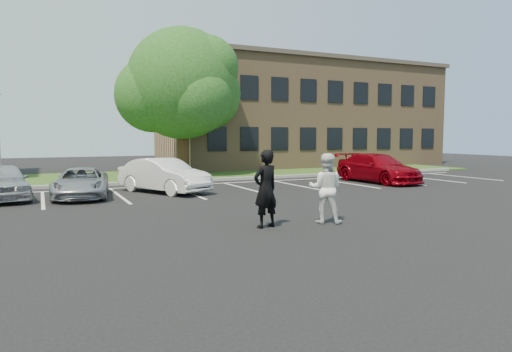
{
  "coord_description": "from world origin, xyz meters",
  "views": [
    {
      "loc": [
        -5.64,
        -10.87,
        2.41
      ],
      "look_at": [
        0.0,
        1.0,
        1.25
      ],
      "focal_mm": 32.0,
      "sensor_mm": 36.0,
      "label": 1
    }
  ],
  "objects_px": {
    "man_black_suit": "(266,189)",
    "car_red_compact": "(378,168)",
    "car_silver_west": "(3,182)",
    "tree": "(183,87)",
    "office_building": "(300,115)",
    "man_white_shirt": "(326,188)",
    "car_white_sedan": "(164,176)",
    "car_silver_minivan": "(81,183)"
  },
  "relations": [
    {
      "from": "man_white_shirt",
      "to": "car_silver_minivan",
      "type": "bearing_deg",
      "value": -19.31
    },
    {
      "from": "man_white_shirt",
      "to": "car_white_sedan",
      "type": "bearing_deg",
      "value": -38.03
    },
    {
      "from": "office_building",
      "to": "man_white_shirt",
      "type": "bearing_deg",
      "value": -119.24
    },
    {
      "from": "car_red_compact",
      "to": "man_white_shirt",
      "type": "bearing_deg",
      "value": -139.1
    },
    {
      "from": "tree",
      "to": "car_red_compact",
      "type": "xyz_separation_m",
      "value": [
        7.88,
        -8.29,
        -4.61
      ]
    },
    {
      "from": "car_silver_west",
      "to": "car_white_sedan",
      "type": "relative_size",
      "value": 0.92
    },
    {
      "from": "car_silver_minivan",
      "to": "car_silver_west",
      "type": "bearing_deg",
      "value": 176.99
    },
    {
      "from": "office_building",
      "to": "man_black_suit",
      "type": "height_order",
      "value": "office_building"
    },
    {
      "from": "car_silver_minivan",
      "to": "tree",
      "type": "bearing_deg",
      "value": 59.52
    },
    {
      "from": "man_white_shirt",
      "to": "car_red_compact",
      "type": "xyz_separation_m",
      "value": [
        8.71,
        8.09,
        -0.23
      ]
    },
    {
      "from": "office_building",
      "to": "tree",
      "type": "distance_m",
      "value": 13.23
    },
    {
      "from": "car_silver_minivan",
      "to": "car_red_compact",
      "type": "relative_size",
      "value": 0.82
    },
    {
      "from": "office_building",
      "to": "car_white_sedan",
      "type": "relative_size",
      "value": 5.08
    },
    {
      "from": "man_black_suit",
      "to": "car_silver_minivan",
      "type": "height_order",
      "value": "man_black_suit"
    },
    {
      "from": "man_white_shirt",
      "to": "car_silver_west",
      "type": "xyz_separation_m",
      "value": [
        -8.39,
        8.97,
        -0.28
      ]
    },
    {
      "from": "office_building",
      "to": "car_white_sedan",
      "type": "distance_m",
      "value": 20.58
    },
    {
      "from": "office_building",
      "to": "car_silver_west",
      "type": "xyz_separation_m",
      "value": [
        -20.93,
        -13.43,
        -3.47
      ]
    },
    {
      "from": "man_black_suit",
      "to": "car_white_sedan",
      "type": "relative_size",
      "value": 0.47
    },
    {
      "from": "office_building",
      "to": "man_white_shirt",
      "type": "xyz_separation_m",
      "value": [
        -12.55,
        -22.41,
        -3.19
      ]
    },
    {
      "from": "tree",
      "to": "car_silver_west",
      "type": "xyz_separation_m",
      "value": [
        -9.21,
        -7.41,
        -4.66
      ]
    },
    {
      "from": "tree",
      "to": "man_white_shirt",
      "type": "bearing_deg",
      "value": -92.89
    },
    {
      "from": "office_building",
      "to": "man_black_suit",
      "type": "relative_size",
      "value": 10.9
    },
    {
      "from": "man_black_suit",
      "to": "man_white_shirt",
      "type": "distance_m",
      "value": 1.79
    },
    {
      "from": "car_silver_minivan",
      "to": "car_white_sedan",
      "type": "distance_m",
      "value": 3.33
    },
    {
      "from": "car_silver_west",
      "to": "car_silver_minivan",
      "type": "xyz_separation_m",
      "value": [
        2.71,
        -0.56,
        -0.11
      ]
    },
    {
      "from": "car_silver_minivan",
      "to": "car_white_sedan",
      "type": "relative_size",
      "value": 0.95
    },
    {
      "from": "car_silver_west",
      "to": "car_red_compact",
      "type": "xyz_separation_m",
      "value": [
        17.1,
        -0.88,
        0.05
      ]
    },
    {
      "from": "tree",
      "to": "car_silver_west",
      "type": "height_order",
      "value": "tree"
    },
    {
      "from": "car_silver_west",
      "to": "tree",
      "type": "bearing_deg",
      "value": 30.31
    },
    {
      "from": "car_white_sedan",
      "to": "car_red_compact",
      "type": "xyz_separation_m",
      "value": [
        11.07,
        -0.55,
        0.01
      ]
    },
    {
      "from": "man_white_shirt",
      "to": "car_red_compact",
      "type": "relative_size",
      "value": 0.38
    },
    {
      "from": "man_white_shirt",
      "to": "car_white_sedan",
      "type": "distance_m",
      "value": 8.96
    },
    {
      "from": "office_building",
      "to": "car_red_compact",
      "type": "distance_m",
      "value": 15.21
    },
    {
      "from": "man_white_shirt",
      "to": "car_red_compact",
      "type": "height_order",
      "value": "man_white_shirt"
    },
    {
      "from": "office_building",
      "to": "man_black_suit",
      "type": "distance_m",
      "value": 26.66
    },
    {
      "from": "tree",
      "to": "man_black_suit",
      "type": "distance_m",
      "value": 17.0
    },
    {
      "from": "office_building",
      "to": "car_silver_minivan",
      "type": "distance_m",
      "value": 23.25
    },
    {
      "from": "man_black_suit",
      "to": "car_silver_west",
      "type": "xyz_separation_m",
      "value": [
        -6.61,
        8.83,
        -0.34
      ]
    },
    {
      "from": "car_silver_west",
      "to": "car_white_sedan",
      "type": "height_order",
      "value": "car_white_sedan"
    },
    {
      "from": "car_silver_minivan",
      "to": "car_red_compact",
      "type": "xyz_separation_m",
      "value": [
        14.38,
        -0.32,
        0.16
      ]
    },
    {
      "from": "car_white_sedan",
      "to": "car_silver_minivan",
      "type": "bearing_deg",
      "value": 157.26
    },
    {
      "from": "man_black_suit",
      "to": "car_red_compact",
      "type": "height_order",
      "value": "man_black_suit"
    }
  ]
}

